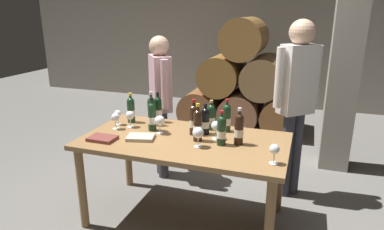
{
  "coord_description": "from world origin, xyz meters",
  "views": [
    {
      "loc": [
        0.92,
        -2.49,
        1.79
      ],
      "look_at": [
        0.0,
        0.2,
        0.91
      ],
      "focal_mm": 31.88,
      "sensor_mm": 36.0,
      "label": 1
    }
  ],
  "objects_px": {
    "wine_bottle_5": "(151,111)",
    "sommelier_presenting": "(297,93)",
    "wine_bottle_0": "(194,120)",
    "leather_ledger": "(102,138)",
    "dining_table": "(184,149)",
    "taster_seated_left": "(161,95)",
    "wine_glass_4": "(115,118)",
    "wine_bottle_6": "(211,117)",
    "wine_bottle_4": "(131,110)",
    "tasting_notebook": "(141,137)",
    "wine_bottle_2": "(239,129)",
    "wine_glass_3": "(118,114)",
    "wine_bottle_1": "(152,116)",
    "wine_bottle_9": "(198,125)",
    "wine_glass_2": "(216,126)",
    "wine_glass_6": "(130,116)",
    "wine_glass_0": "(274,150)",
    "wine_bottle_7": "(158,109)",
    "wine_glass_5": "(160,121)",
    "wine_bottle_8": "(227,118)",
    "wine_bottle_10": "(205,121)",
    "wine_bottle_3": "(222,130)"
  },
  "relations": [
    {
      "from": "wine_bottle_1",
      "to": "wine_bottle_6",
      "type": "relative_size",
      "value": 1.12
    },
    {
      "from": "wine_bottle_3",
      "to": "tasting_notebook",
      "type": "distance_m",
      "value": 0.68
    },
    {
      "from": "wine_bottle_4",
      "to": "taster_seated_left",
      "type": "bearing_deg",
      "value": 77.72
    },
    {
      "from": "dining_table",
      "to": "wine_glass_6",
      "type": "relative_size",
      "value": 11.17
    },
    {
      "from": "wine_bottle_8",
      "to": "tasting_notebook",
      "type": "bearing_deg",
      "value": -146.79
    },
    {
      "from": "wine_bottle_4",
      "to": "leather_ledger",
      "type": "xyz_separation_m",
      "value": [
        0.0,
        -0.5,
        -0.11
      ]
    },
    {
      "from": "wine_bottle_10",
      "to": "taster_seated_left",
      "type": "relative_size",
      "value": 0.18
    },
    {
      "from": "dining_table",
      "to": "taster_seated_left",
      "type": "relative_size",
      "value": 1.1
    },
    {
      "from": "wine_glass_0",
      "to": "wine_glass_2",
      "type": "height_order",
      "value": "wine_glass_2"
    },
    {
      "from": "wine_bottle_10",
      "to": "taster_seated_left",
      "type": "bearing_deg",
      "value": 140.37
    },
    {
      "from": "wine_bottle_2",
      "to": "taster_seated_left",
      "type": "bearing_deg",
      "value": 144.97
    },
    {
      "from": "wine_bottle_6",
      "to": "wine_bottle_10",
      "type": "relative_size",
      "value": 1.0
    },
    {
      "from": "wine_bottle_0",
      "to": "wine_glass_0",
      "type": "bearing_deg",
      "value": -27.74
    },
    {
      "from": "wine_bottle_2",
      "to": "taster_seated_left",
      "type": "distance_m",
      "value": 1.2
    },
    {
      "from": "wine_bottle_1",
      "to": "wine_bottle_8",
      "type": "distance_m",
      "value": 0.66
    },
    {
      "from": "wine_bottle_5",
      "to": "taster_seated_left",
      "type": "bearing_deg",
      "value": 103.98
    },
    {
      "from": "wine_bottle_0",
      "to": "wine_bottle_4",
      "type": "xyz_separation_m",
      "value": [
        -0.67,
        0.13,
        -0.01
      ]
    },
    {
      "from": "wine_bottle_1",
      "to": "wine_glass_6",
      "type": "xyz_separation_m",
      "value": [
        -0.23,
        0.02,
        -0.02
      ]
    },
    {
      "from": "wine_glass_6",
      "to": "taster_seated_left",
      "type": "relative_size",
      "value": 0.1
    },
    {
      "from": "wine_bottle_5",
      "to": "wine_glass_5",
      "type": "bearing_deg",
      "value": -48.64
    },
    {
      "from": "wine_bottle_1",
      "to": "wine_bottle_2",
      "type": "bearing_deg",
      "value": -5.3
    },
    {
      "from": "leather_ledger",
      "to": "wine_bottle_1",
      "type": "bearing_deg",
      "value": 50.77
    },
    {
      "from": "wine_glass_2",
      "to": "wine_glass_5",
      "type": "bearing_deg",
      "value": -176.57
    },
    {
      "from": "wine_bottle_1",
      "to": "wine_glass_4",
      "type": "bearing_deg",
      "value": -167.31
    },
    {
      "from": "wine_glass_4",
      "to": "wine_bottle_6",
      "type": "bearing_deg",
      "value": 18.52
    },
    {
      "from": "dining_table",
      "to": "wine_glass_5",
      "type": "bearing_deg",
      "value": 167.6
    },
    {
      "from": "wine_glass_0",
      "to": "wine_glass_4",
      "type": "relative_size",
      "value": 0.99
    },
    {
      "from": "wine_glass_3",
      "to": "taster_seated_left",
      "type": "height_order",
      "value": "taster_seated_left"
    },
    {
      "from": "wine_glass_3",
      "to": "wine_glass_6",
      "type": "bearing_deg",
      "value": -8.43
    },
    {
      "from": "wine_glass_2",
      "to": "wine_glass_5",
      "type": "xyz_separation_m",
      "value": [
        -0.49,
        -0.03,
        0.0
      ]
    },
    {
      "from": "wine_bottle_4",
      "to": "dining_table",
      "type": "bearing_deg",
      "value": -22.03
    },
    {
      "from": "sommelier_presenting",
      "to": "wine_glass_2",
      "type": "bearing_deg",
      "value": -131.6
    },
    {
      "from": "wine_bottle_9",
      "to": "taster_seated_left",
      "type": "relative_size",
      "value": 0.2
    },
    {
      "from": "wine_glass_2",
      "to": "wine_glass_6",
      "type": "bearing_deg",
      "value": 177.21
    },
    {
      "from": "wine_bottle_2",
      "to": "wine_bottle_8",
      "type": "height_order",
      "value": "wine_bottle_2"
    },
    {
      "from": "tasting_notebook",
      "to": "wine_bottle_4",
      "type": "bearing_deg",
      "value": 113.05
    },
    {
      "from": "wine_bottle_5",
      "to": "sommelier_presenting",
      "type": "height_order",
      "value": "sommelier_presenting"
    },
    {
      "from": "wine_bottle_1",
      "to": "wine_bottle_3",
      "type": "distance_m",
      "value": 0.68
    },
    {
      "from": "wine_bottle_0",
      "to": "leather_ledger",
      "type": "distance_m",
      "value": 0.78
    },
    {
      "from": "wine_glass_0",
      "to": "wine_bottle_6",
      "type": "bearing_deg",
      "value": 137.96
    },
    {
      "from": "tasting_notebook",
      "to": "wine_bottle_2",
      "type": "bearing_deg",
      "value": -3.76
    },
    {
      "from": "wine_bottle_2",
      "to": "wine_bottle_7",
      "type": "bearing_deg",
      "value": 159.51
    },
    {
      "from": "wine_bottle_4",
      "to": "sommelier_presenting",
      "type": "xyz_separation_m",
      "value": [
        1.47,
        0.49,
        0.16
      ]
    },
    {
      "from": "wine_bottle_0",
      "to": "wine_glass_6",
      "type": "relative_size",
      "value": 2.05
    },
    {
      "from": "wine_glass_2",
      "to": "tasting_notebook",
      "type": "distance_m",
      "value": 0.63
    },
    {
      "from": "wine_glass_4",
      "to": "sommelier_presenting",
      "type": "xyz_separation_m",
      "value": [
        1.51,
        0.72,
        0.18
      ]
    },
    {
      "from": "dining_table",
      "to": "wine_glass_3",
      "type": "relative_size",
      "value": 11.9
    },
    {
      "from": "wine_bottle_1",
      "to": "taster_seated_left",
      "type": "distance_m",
      "value": 0.64
    },
    {
      "from": "wine_bottle_2",
      "to": "wine_glass_6",
      "type": "bearing_deg",
      "value": 174.95
    },
    {
      "from": "wine_bottle_0",
      "to": "wine_bottle_6",
      "type": "relative_size",
      "value": 1.15
    }
  ]
}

